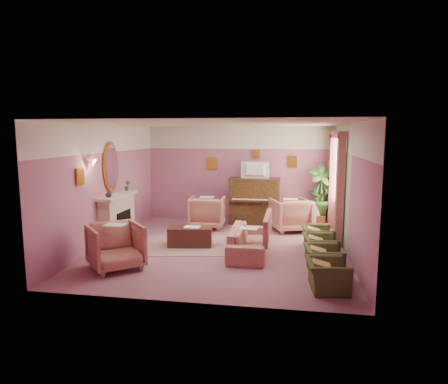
% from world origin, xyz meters
% --- Properties ---
extents(floor, '(5.50, 6.00, 0.01)m').
position_xyz_m(floor, '(0.00, 0.00, 0.00)').
color(floor, '#8F5B67').
rests_on(floor, ground).
extents(ceiling, '(5.50, 6.00, 0.01)m').
position_xyz_m(ceiling, '(0.00, 0.00, 2.80)').
color(ceiling, beige).
rests_on(ceiling, wall_back).
extents(wall_back, '(5.50, 0.02, 2.80)m').
position_xyz_m(wall_back, '(0.00, 3.00, 1.40)').
color(wall_back, '#85527B').
rests_on(wall_back, floor).
extents(wall_front, '(5.50, 0.02, 2.80)m').
position_xyz_m(wall_front, '(0.00, -3.00, 1.40)').
color(wall_front, '#85527B').
rests_on(wall_front, floor).
extents(wall_left, '(0.02, 6.00, 2.80)m').
position_xyz_m(wall_left, '(-2.75, 0.00, 1.40)').
color(wall_left, '#85527B').
rests_on(wall_left, floor).
extents(wall_right, '(0.02, 6.00, 2.80)m').
position_xyz_m(wall_right, '(2.75, 0.00, 1.40)').
color(wall_right, '#85527B').
rests_on(wall_right, floor).
extents(picture_rail_band, '(5.50, 0.01, 0.65)m').
position_xyz_m(picture_rail_band, '(0.00, 2.99, 2.47)').
color(picture_rail_band, silver).
rests_on(picture_rail_band, wall_back).
extents(stripe_panel, '(0.01, 3.00, 2.15)m').
position_xyz_m(stripe_panel, '(2.73, 1.30, 1.07)').
color(stripe_panel, '#A5B18B').
rests_on(stripe_panel, wall_right).
extents(fireplace_surround, '(0.30, 1.40, 1.10)m').
position_xyz_m(fireplace_surround, '(-2.59, 0.20, 0.55)').
color(fireplace_surround, beige).
rests_on(fireplace_surround, floor).
extents(fireplace_inset, '(0.18, 0.72, 0.68)m').
position_xyz_m(fireplace_inset, '(-2.49, 0.20, 0.40)').
color(fireplace_inset, black).
rests_on(fireplace_inset, floor).
extents(fire_ember, '(0.06, 0.54, 0.10)m').
position_xyz_m(fire_ember, '(-2.45, 0.20, 0.22)').
color(fire_ember, '#FF3B0F').
rests_on(fire_ember, floor).
extents(mantel_shelf, '(0.40, 1.55, 0.07)m').
position_xyz_m(mantel_shelf, '(-2.56, 0.20, 1.12)').
color(mantel_shelf, beige).
rests_on(mantel_shelf, fireplace_surround).
extents(hearth, '(0.55, 1.50, 0.02)m').
position_xyz_m(hearth, '(-2.39, 0.20, 0.01)').
color(hearth, beige).
rests_on(hearth, floor).
extents(mirror_frame, '(0.04, 0.72, 1.20)m').
position_xyz_m(mirror_frame, '(-2.70, 0.20, 1.80)').
color(mirror_frame, '#B77826').
rests_on(mirror_frame, wall_left).
extents(mirror_glass, '(0.01, 0.60, 1.06)m').
position_xyz_m(mirror_glass, '(-2.67, 0.20, 1.80)').
color(mirror_glass, white).
rests_on(mirror_glass, wall_left).
extents(sconce_shade, '(0.20, 0.20, 0.16)m').
position_xyz_m(sconce_shade, '(-2.62, -0.85, 1.98)').
color(sconce_shade, '#FF8E71').
rests_on(sconce_shade, wall_left).
extents(piano, '(1.40, 0.60, 1.30)m').
position_xyz_m(piano, '(0.50, 2.68, 0.65)').
color(piano, '#3E2813').
rests_on(piano, floor).
extents(piano_keyshelf, '(1.30, 0.12, 0.06)m').
position_xyz_m(piano_keyshelf, '(0.50, 2.33, 0.72)').
color(piano_keyshelf, '#3E2813').
rests_on(piano_keyshelf, piano).
extents(piano_keys, '(1.20, 0.08, 0.02)m').
position_xyz_m(piano_keys, '(0.50, 2.33, 0.76)').
color(piano_keys, silver).
rests_on(piano_keys, piano).
extents(piano_top, '(1.45, 0.65, 0.04)m').
position_xyz_m(piano_top, '(0.50, 2.68, 1.31)').
color(piano_top, '#3E2813').
rests_on(piano_top, piano).
extents(television, '(0.80, 0.12, 0.48)m').
position_xyz_m(television, '(0.50, 2.63, 1.60)').
color(television, black).
rests_on(television, piano).
extents(print_back_left, '(0.30, 0.03, 0.38)m').
position_xyz_m(print_back_left, '(-0.80, 2.96, 1.72)').
color(print_back_left, '#B77826').
rests_on(print_back_left, wall_back).
extents(print_back_right, '(0.26, 0.03, 0.34)m').
position_xyz_m(print_back_right, '(1.55, 2.96, 1.78)').
color(print_back_right, '#B77826').
rests_on(print_back_right, wall_back).
extents(print_back_mid, '(0.22, 0.03, 0.26)m').
position_xyz_m(print_back_mid, '(0.50, 2.96, 2.00)').
color(print_back_mid, '#B77826').
rests_on(print_back_mid, wall_back).
extents(print_left_wall, '(0.03, 0.28, 0.36)m').
position_xyz_m(print_left_wall, '(-2.71, -1.20, 1.72)').
color(print_left_wall, '#B77826').
rests_on(print_left_wall, wall_left).
extents(window_blind, '(0.03, 1.40, 1.80)m').
position_xyz_m(window_blind, '(2.70, 1.55, 1.70)').
color(window_blind, beige).
rests_on(window_blind, wall_right).
extents(curtain_left, '(0.16, 0.34, 2.60)m').
position_xyz_m(curtain_left, '(2.62, 0.63, 1.30)').
color(curtain_left, '#A25558').
rests_on(curtain_left, floor).
extents(curtain_right, '(0.16, 0.34, 2.60)m').
position_xyz_m(curtain_right, '(2.62, 2.47, 1.30)').
color(curtain_right, '#A25558').
rests_on(curtain_right, floor).
extents(pelmet, '(0.16, 2.20, 0.16)m').
position_xyz_m(pelmet, '(2.62, 1.55, 2.56)').
color(pelmet, '#A25558').
rests_on(pelmet, wall_right).
extents(mantel_plant, '(0.16, 0.16, 0.28)m').
position_xyz_m(mantel_plant, '(-2.55, 0.75, 1.29)').
color(mantel_plant, '#396C2B').
rests_on(mantel_plant, mantel_shelf).
extents(mantel_vase, '(0.16, 0.16, 0.16)m').
position_xyz_m(mantel_vase, '(-2.55, -0.30, 1.23)').
color(mantel_vase, silver).
rests_on(mantel_vase, mantel_shelf).
extents(area_rug, '(2.75, 2.17, 0.01)m').
position_xyz_m(area_rug, '(-0.63, 0.15, 0.01)').
color(area_rug, '#A3716A').
rests_on(area_rug, floor).
extents(coffee_table, '(1.06, 0.65, 0.45)m').
position_xyz_m(coffee_table, '(-0.75, 0.06, 0.23)').
color(coffee_table, '#3E1F17').
rests_on(coffee_table, floor).
extents(table_paper, '(0.35, 0.28, 0.01)m').
position_xyz_m(table_paper, '(-0.70, 0.06, 0.46)').
color(table_paper, white).
rests_on(table_paper, coffee_table).
extents(sofa, '(0.65, 1.96, 0.79)m').
position_xyz_m(sofa, '(0.65, -0.30, 0.40)').
color(sofa, '#B37364').
rests_on(sofa, floor).
extents(sofa_throw, '(0.10, 1.49, 0.54)m').
position_xyz_m(sofa_throw, '(1.05, -0.30, 0.60)').
color(sofa_throw, '#A25558').
rests_on(sofa_throw, sofa).
extents(floral_armchair_left, '(0.93, 0.93, 0.97)m').
position_xyz_m(floral_armchair_left, '(-0.75, 1.92, 0.49)').
color(floral_armchair_left, '#B37364').
rests_on(floral_armchair_left, floor).
extents(floral_armchair_right, '(0.93, 0.93, 0.97)m').
position_xyz_m(floral_armchair_right, '(1.53, 1.94, 0.49)').
color(floral_armchair_right, '#B37364').
rests_on(floral_armchair_right, floor).
extents(floral_armchair_front, '(0.93, 0.93, 0.97)m').
position_xyz_m(floral_armchair_front, '(-1.77, -1.70, 0.49)').
color(floral_armchair_front, '#B37364').
rests_on(floral_armchair_front, floor).
extents(olive_chair_a, '(0.55, 0.78, 0.67)m').
position_xyz_m(olive_chair_a, '(2.14, -2.11, 0.34)').
color(olive_chair_a, '#434A23').
rests_on(olive_chair_a, floor).
extents(olive_chair_b, '(0.55, 0.78, 0.67)m').
position_xyz_m(olive_chair_b, '(2.14, -1.29, 0.34)').
color(olive_chair_b, '#434A23').
rests_on(olive_chair_b, floor).
extents(olive_chair_c, '(0.55, 0.78, 0.67)m').
position_xyz_m(olive_chair_c, '(2.14, -0.47, 0.34)').
color(olive_chair_c, '#434A23').
rests_on(olive_chair_c, floor).
extents(olive_chair_d, '(0.55, 0.78, 0.67)m').
position_xyz_m(olive_chair_d, '(2.14, 0.35, 0.34)').
color(olive_chair_d, '#434A23').
rests_on(olive_chair_d, floor).
extents(side_table, '(0.52, 0.52, 0.70)m').
position_xyz_m(side_table, '(2.28, 2.64, 0.35)').
color(side_table, silver).
rests_on(side_table, floor).
extents(side_plant_big, '(0.30, 0.30, 0.34)m').
position_xyz_m(side_plant_big, '(2.28, 2.64, 0.87)').
color(side_plant_big, '#396C2B').
rests_on(side_plant_big, side_table).
extents(side_plant_small, '(0.16, 0.16, 0.28)m').
position_xyz_m(side_plant_small, '(2.40, 2.54, 0.84)').
color(side_plant_small, '#396C2B').
rests_on(side_plant_small, side_table).
extents(palm_pot, '(0.34, 0.34, 0.34)m').
position_xyz_m(palm_pot, '(2.35, 2.51, 0.17)').
color(palm_pot, brown).
rests_on(palm_pot, floor).
extents(palm_plant, '(0.76, 0.76, 1.44)m').
position_xyz_m(palm_plant, '(2.35, 2.51, 1.06)').
color(palm_plant, '#396C2B').
rests_on(palm_plant, palm_pot).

